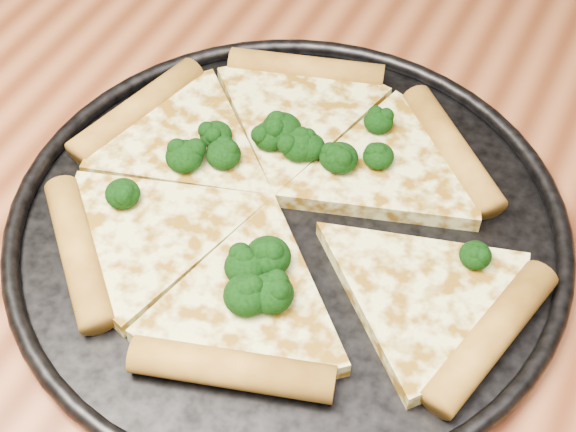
% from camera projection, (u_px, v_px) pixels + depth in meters
% --- Properties ---
extents(dining_table, '(1.20, 0.90, 0.75)m').
position_uv_depth(dining_table, '(143.00, 299.00, 0.69)').
color(dining_table, brown).
rests_on(dining_table, ground).
extents(pizza_pan, '(0.40, 0.40, 0.02)m').
position_uv_depth(pizza_pan, '(288.00, 223.00, 0.62)').
color(pizza_pan, black).
rests_on(pizza_pan, dining_table).
extents(pizza, '(0.37, 0.33, 0.02)m').
position_uv_depth(pizza, '(281.00, 202.00, 0.62)').
color(pizza, '#DFDC89').
rests_on(pizza, pizza_pan).
extents(broccoli_florets, '(0.27, 0.22, 0.02)m').
position_uv_depth(broccoli_florets, '(275.00, 191.00, 0.61)').
color(broccoli_florets, black).
rests_on(broccoli_florets, pizza).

